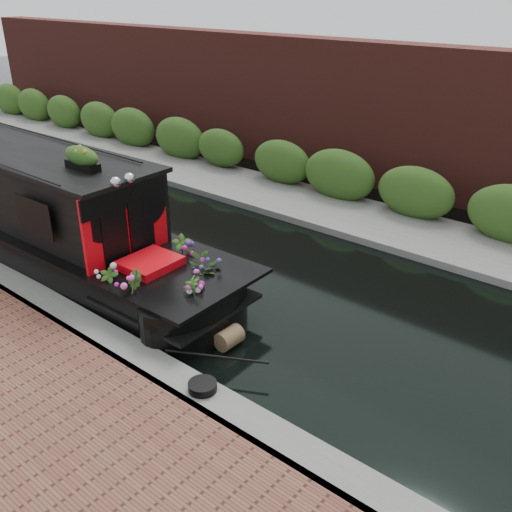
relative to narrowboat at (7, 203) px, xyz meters
The scene contains 8 objects.
ground 5.10m from the narrowboat, 22.88° to the left, with size 80.00×80.00×0.00m, color black.
near_bank_coping 4.90m from the narrowboat, 16.22° to the right, with size 40.00×0.60×0.50m, color slate.
far_bank_path 7.75m from the narrowboat, 53.05° to the left, with size 40.00×2.40×0.34m, color slate.
far_hedge 8.48m from the narrowboat, 56.72° to the left, with size 40.00×1.10×2.80m, color #2E511B.
far_brick_wall 10.30m from the narrowboat, 63.17° to the left, with size 40.00×1.00×8.00m, color #53211C.
narrowboat is the anchor object (origin of this frame).
rope_fender 6.88m from the narrowboat, ahead, with size 0.33×0.33×0.44m, color brown.
coiled_mooring_rope 7.66m from the narrowboat, ahead, with size 0.41×0.41×0.12m, color black.
Camera 1 is at (7.61, -7.71, 5.44)m, focal length 40.00 mm.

